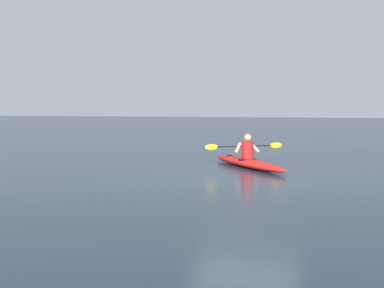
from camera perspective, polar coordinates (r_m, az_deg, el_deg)
The scene contains 3 objects.
ground_plane at distance 12.53m, azimuth 5.77°, elevation -3.88°, with size 160.00×160.00×0.00m, color #1E2D3D.
kayak at distance 15.20m, azimuth 6.03°, elevation -2.04°, with size 3.09×3.65×0.24m.
kayaker at distance 15.21m, azimuth 5.96°, elevation -0.43°, with size 1.95×1.57×0.71m.
Camera 1 is at (-2.69, 12.12, 1.70)m, focal length 49.59 mm.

